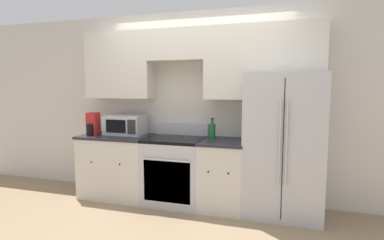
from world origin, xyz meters
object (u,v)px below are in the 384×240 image
object	(u,v)px
oven_range	(175,170)
bottle	(212,131)
refrigerator	(283,145)
microwave	(125,125)

from	to	relation	value
oven_range	bottle	xyz separation A→B (m)	(0.50, 0.05, 0.55)
oven_range	refrigerator	world-z (taller)	refrigerator
refrigerator	microwave	bearing A→B (deg)	178.47
oven_range	refrigerator	distance (m)	1.45
oven_range	refrigerator	bearing A→B (deg)	1.51
oven_range	microwave	distance (m)	0.98
oven_range	microwave	size ratio (longest dim) A/B	1.90
oven_range	microwave	world-z (taller)	microwave
microwave	refrigerator	bearing A→B (deg)	-1.53
refrigerator	oven_range	bearing A→B (deg)	-178.49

